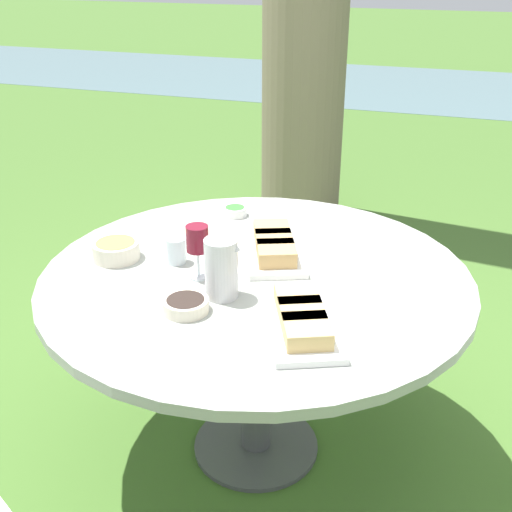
{
  "coord_description": "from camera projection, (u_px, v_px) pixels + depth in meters",
  "views": [
    {
      "loc": [
        0.61,
        -1.79,
        1.72
      ],
      "look_at": [
        0.0,
        0.0,
        0.81
      ],
      "focal_mm": 45.0,
      "sensor_mm": 36.0,
      "label": 1
    }
  ],
  "objects": [
    {
      "name": "cup_water_near",
      "position": [
        176.0,
        250.0,
        2.17
      ],
      "size": [
        0.07,
        0.07,
        0.09
      ],
      "color": "silver",
      "rests_on": "dining_table"
    },
    {
      "name": "ground_plane",
      "position": [
        256.0,
        446.0,
        2.45
      ],
      "size": [
        40.0,
        40.0,
        0.0
      ],
      "primitive_type": "plane",
      "color": "#446B2B"
    },
    {
      "name": "river_strip",
      "position": [
        429.0,
        88.0,
        8.72
      ],
      "size": [
        40.0,
        3.22,
        0.01
      ],
      "color": "slate",
      "rests_on": "ground_plane"
    },
    {
      "name": "water_pitcher",
      "position": [
        221.0,
        268.0,
        1.94
      ],
      "size": [
        0.11,
        0.1,
        0.19
      ],
      "color": "silver",
      "rests_on": "dining_table"
    },
    {
      "name": "bowl_fries",
      "position": [
        116.0,
        249.0,
        2.21
      ],
      "size": [
        0.16,
        0.16,
        0.06
      ],
      "color": "beige",
      "rests_on": "dining_table"
    },
    {
      "name": "bowl_salad",
      "position": [
        235.0,
        211.0,
        2.57
      ],
      "size": [
        0.09,
        0.09,
        0.04
      ],
      "color": "white",
      "rests_on": "dining_table"
    },
    {
      "name": "bowl_olives",
      "position": [
        186.0,
        305.0,
        1.89
      ],
      "size": [
        0.14,
        0.14,
        0.04
      ],
      "color": "beige",
      "rests_on": "dining_table"
    },
    {
      "name": "platter_bread_main",
      "position": [
        302.0,
        319.0,
        1.8
      ],
      "size": [
        0.33,
        0.43,
        0.07
      ],
      "color": "white",
      "rests_on": "dining_table"
    },
    {
      "name": "wine_glass",
      "position": [
        197.0,
        241.0,
        2.03
      ],
      "size": [
        0.07,
        0.07,
        0.18
      ],
      "color": "silver",
      "rests_on": "dining_table"
    },
    {
      "name": "platter_charcuterie",
      "position": [
        274.0,
        246.0,
        2.23
      ],
      "size": [
        0.33,
        0.43,
        0.07
      ],
      "color": "white",
      "rests_on": "dining_table"
    },
    {
      "name": "dining_table",
      "position": [
        256.0,
        296.0,
        2.16
      ],
      "size": [
        1.42,
        1.42,
        0.75
      ],
      "color": "#4C4C51",
      "rests_on": "ground_plane"
    }
  ]
}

